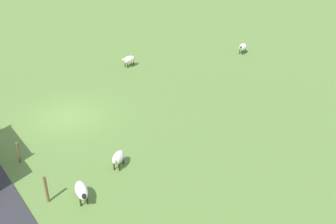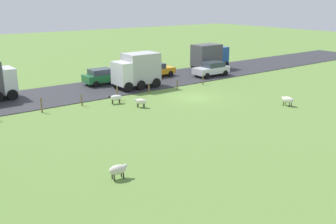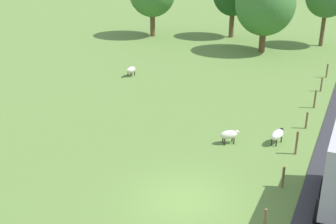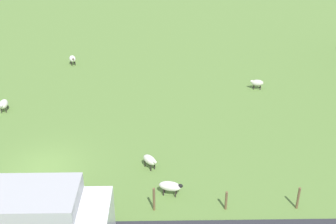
# 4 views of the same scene
# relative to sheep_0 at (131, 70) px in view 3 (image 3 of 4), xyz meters

# --- Properties ---
(ground_plane) EXTENTS (160.00, 160.00, 0.00)m
(ground_plane) POSITION_rel_sheep_0_xyz_m (10.46, -14.16, -0.51)
(ground_plane) COLOR olive
(sheep_0) EXTENTS (0.60, 1.06, 0.77)m
(sheep_0) POSITION_rel_sheep_0_xyz_m (0.00, 0.00, 0.00)
(sheep_0) COLOR beige
(sheep_0) RESTS_ON ground_plane
(sheep_3) EXTENTS (0.75, 1.28, 0.78)m
(sheep_3) POSITION_rel_sheep_0_xyz_m (12.96, -7.10, 0.02)
(sheep_3) COLOR white
(sheep_3) RESTS_ON ground_plane
(sheep_4) EXTENTS (1.06, 0.98, 0.77)m
(sheep_4) POSITION_rel_sheep_0_xyz_m (10.58, -8.19, 0.02)
(sheep_4) COLOR silver
(sheep_4) RESTS_ON ground_plane
(tree_0) EXTENTS (5.45, 5.45, 7.34)m
(tree_0) POSITION_rel_sheep_0_xyz_m (7.63, 11.67, 3.94)
(tree_0) COLOR brown
(tree_0) RESTS_ON ground_plane
(fence_post_1) EXTENTS (0.12, 0.12, 1.04)m
(fence_post_1) POSITION_rel_sheep_0_xyz_m (14.11, -14.90, 0.01)
(fence_post_1) COLOR brown
(fence_post_1) RESTS_ON ground_plane
(fence_post_2) EXTENTS (0.12, 0.12, 1.06)m
(fence_post_2) POSITION_rel_sheep_0_xyz_m (14.11, -11.41, 0.02)
(fence_post_2) COLOR brown
(fence_post_2) RESTS_ON ground_plane
(fence_post_3) EXTENTS (0.12, 0.12, 1.29)m
(fence_post_3) POSITION_rel_sheep_0_xyz_m (14.11, -7.91, 0.14)
(fence_post_3) COLOR brown
(fence_post_3) RESTS_ON ground_plane
(fence_post_4) EXTENTS (0.12, 0.12, 1.03)m
(fence_post_4) POSITION_rel_sheep_0_xyz_m (14.11, -4.42, 0.01)
(fence_post_4) COLOR brown
(fence_post_4) RESTS_ON ground_plane
(fence_post_5) EXTENTS (0.12, 0.12, 1.24)m
(fence_post_5) POSITION_rel_sheep_0_xyz_m (14.11, -0.92, 0.11)
(fence_post_5) COLOR brown
(fence_post_5) RESTS_ON ground_plane
(fence_post_6) EXTENTS (0.12, 0.12, 1.02)m
(fence_post_6) POSITION_rel_sheep_0_xyz_m (14.11, 2.57, -0.00)
(fence_post_6) COLOR brown
(fence_post_6) RESTS_ON ground_plane
(fence_post_7) EXTENTS (0.12, 0.12, 1.10)m
(fence_post_7) POSITION_rel_sheep_0_xyz_m (14.11, 6.07, 0.04)
(fence_post_7) COLOR brown
(fence_post_7) RESTS_ON ground_plane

